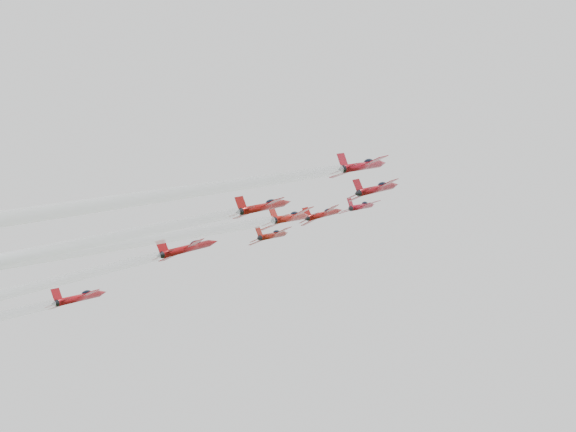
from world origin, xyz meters
The scene contains 7 objects.
jet_lead centered at (-1.98, 27.19, 153.31)m, with size 9.10×11.37×8.17m.
jet_row2_left centered at (-11.81, 12.09, 142.90)m, with size 9.10×11.36×8.16m.
jet_row2_center centered at (-2.07, 14.56, 144.60)m, with size 8.70×10.86×7.80m.
jet_row2_right centered at (10.17, 13.42, 143.83)m, with size 10.27×12.83×9.21m.
jet_center centered at (0.58, -38.14, 108.18)m, with size 10.02×90.41×62.93m.
jet_rear_right centered at (10.84, -50.06, 99.96)m, with size 8.45×76.28×53.10m.
jet_rear_farright centered at (23.80, -46.73, 102.25)m, with size 8.72×78.69×54.77m.
Camera 1 is at (67.49, -80.51, 62.03)m, focal length 50.00 mm.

